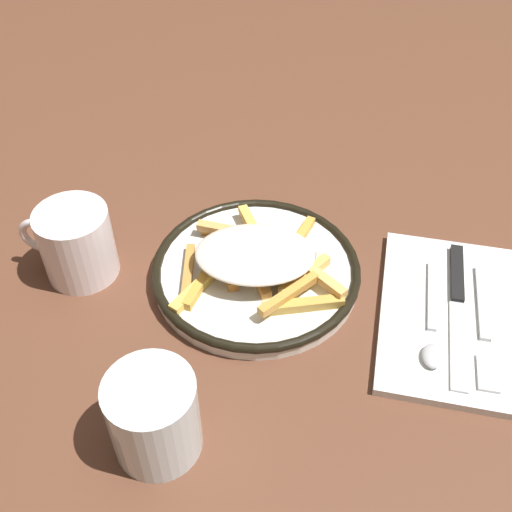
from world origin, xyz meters
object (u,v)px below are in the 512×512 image
(water_glass, at_px, (154,416))
(fork, at_px, (484,325))
(spoon, at_px, (432,332))
(napkin, at_px, (456,317))
(coffee_mug, at_px, (76,243))
(fries_heap, at_px, (256,257))
(knife, at_px, (458,299))
(plate, at_px, (256,271))

(water_glass, bearing_deg, fork, -147.69)
(spoon, distance_m, water_glass, 0.31)
(napkin, distance_m, coffee_mug, 0.44)
(fork, bearing_deg, coffee_mug, -0.62)
(fries_heap, bearing_deg, fork, 173.17)
(knife, bearing_deg, water_glass, 38.82)
(fork, distance_m, water_glass, 0.37)
(fries_heap, distance_m, spoon, 0.21)
(fork, bearing_deg, plate, -7.24)
(water_glass, bearing_deg, knife, -141.18)
(coffee_mug, bearing_deg, knife, -176.62)
(fork, distance_m, knife, 0.04)
(fries_heap, bearing_deg, knife, 179.97)
(spoon, bearing_deg, plate, -15.26)
(fork, bearing_deg, fries_heap, -6.83)
(plate, distance_m, fork, 0.26)
(knife, bearing_deg, fries_heap, -0.03)
(napkin, height_order, knife, knife)
(fries_heap, relative_size, fork, 1.13)
(fries_heap, height_order, knife, fries_heap)
(spoon, bearing_deg, napkin, -128.98)
(spoon, relative_size, water_glass, 1.65)
(fries_heap, relative_size, coffee_mug, 1.74)
(fries_heap, distance_m, knife, 0.23)
(water_glass, bearing_deg, napkin, -143.56)
(knife, xyz_separation_m, spoon, (0.03, 0.05, 0.00))
(knife, bearing_deg, spoon, 62.06)
(fries_heap, xyz_separation_m, fork, (-0.26, 0.03, -0.02))
(water_glass, bearing_deg, fries_heap, -102.17)
(fork, bearing_deg, water_glass, 32.31)
(plate, relative_size, fork, 1.41)
(plate, height_order, coffee_mug, coffee_mug)
(napkin, bearing_deg, water_glass, 36.44)
(plate, bearing_deg, knife, 179.50)
(water_glass, relative_size, coffee_mug, 0.81)
(spoon, bearing_deg, fries_heap, -14.75)
(napkin, bearing_deg, coffee_mug, 0.93)
(fork, height_order, coffee_mug, coffee_mug)
(fries_heap, height_order, fork, fries_heap)
(plate, bearing_deg, water_glass, 77.90)
(plate, xyz_separation_m, fork, (-0.26, 0.03, 0.00))
(spoon, bearing_deg, knife, -117.94)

